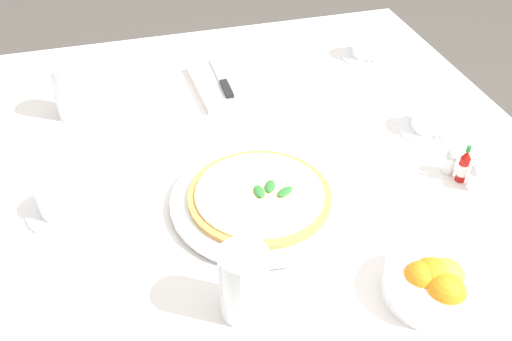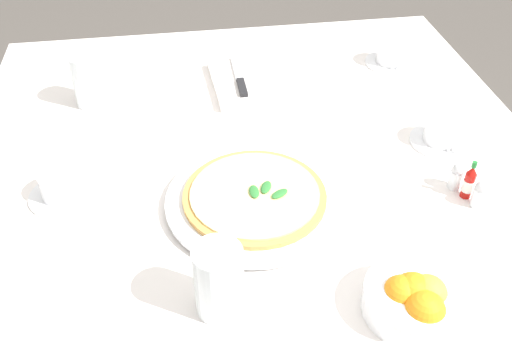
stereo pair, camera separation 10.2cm
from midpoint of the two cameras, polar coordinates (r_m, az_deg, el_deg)
name	(u,v)px [view 1 (the left image)]	position (r m, az deg, el deg)	size (l,w,h in m)	color
dining_table	(253,197)	(1.26, -2.64, -2.76)	(1.21, 1.21, 0.72)	white
pizza_plate	(260,201)	(1.06, -2.41, -3.16)	(0.33, 0.33, 0.02)	white
pizza	(260,195)	(1.05, -2.42, -2.60)	(0.27, 0.27, 0.02)	#C68E47
coffee_cup_near_right	(430,120)	(1.28, 14.92, 4.82)	(0.13, 0.13, 0.06)	white
coffee_cup_near_left	(367,47)	(1.55, 9.26, 12.14)	(0.13, 0.13, 0.07)	white
coffee_cup_center_back	(60,201)	(1.11, -21.66, -3.02)	(0.13, 0.13, 0.06)	white
water_glass_far_left	(71,94)	(1.36, -20.26, 7.14)	(0.07, 0.07, 0.12)	white
water_glass_far_right	(244,286)	(0.86, -4.70, -11.64)	(0.08, 0.08, 0.13)	white
napkin_folded	(221,84)	(1.40, -5.63, 8.56)	(0.23, 0.14, 0.02)	silver
dinner_knife	(221,79)	(1.40, -5.69, 9.11)	(0.20, 0.02, 0.01)	silver
citrus_bowl	(433,283)	(0.92, 14.38, -11.11)	(0.15, 0.15, 0.07)	white
hot_sauce_bottle	(463,167)	(1.15, 17.82, 0.29)	(0.02, 0.02, 0.08)	#B7140F
salt_shaker	(450,162)	(1.17, 16.65, 0.69)	(0.03, 0.03, 0.06)	white
pepper_shaker	(475,178)	(1.14, 18.84, -0.83)	(0.03, 0.03, 0.06)	white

